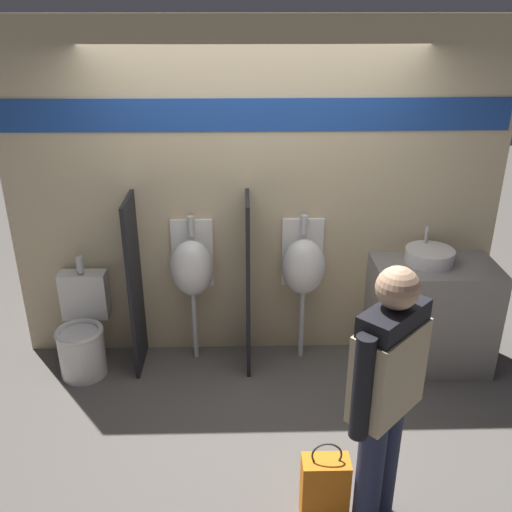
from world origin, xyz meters
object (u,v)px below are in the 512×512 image
sink_basin (430,256)px  shopping_bag (325,489)px  urinal_near_counter (192,268)px  urinal_far (303,267)px  cell_phone (404,271)px  toilet (83,334)px  person_in_vest (386,387)px

sink_basin → shopping_bag: (-1.00, -1.61, -0.73)m
urinal_near_counter → urinal_far: size_ratio=1.00×
cell_phone → urinal_far: bearing=161.0°
urinal_near_counter → urinal_far: same height
cell_phone → toilet: bearing=177.6°
person_in_vest → shopping_bag: (-0.28, 0.02, -0.73)m
cell_phone → shopping_bag: size_ratio=0.25×
toilet → person_in_vest: (2.04, -1.57, 0.63)m
sink_basin → person_in_vest: bearing=-113.8°
cell_phone → person_in_vest: person_in_vest is taller
urinal_far → shopping_bag: (-0.03, -1.70, -0.61)m
cell_phone → urinal_far: (-0.74, 0.25, -0.07)m
shopping_bag → cell_phone: bearing=62.1°
urinal_far → shopping_bag: 1.80m
sink_basin → person_in_vest: size_ratio=0.23×
cell_phone → sink_basin: bearing=35.0°
sink_basin → toilet: (-2.76, -0.06, -0.63)m
sink_basin → urinal_far: bearing=174.9°
shopping_bag → urinal_near_counter: bearing=116.9°
urinal_far → toilet: (-1.78, -0.15, -0.51)m
sink_basin → toilet: bearing=-178.7°
sink_basin → toilet: sink_basin is taller
shopping_bag → urinal_far: bearing=89.1°
urinal_far → toilet: bearing=-175.2°
toilet → shopping_bag: toilet is taller
urinal_near_counter → person_in_vest: person_in_vest is taller
shopping_bag → sink_basin: bearing=58.1°
urinal_far → person_in_vest: (0.25, -1.72, 0.12)m
toilet → person_in_vest: bearing=-37.6°
urinal_near_counter → person_in_vest: size_ratio=0.76×
urinal_far → cell_phone: bearing=-19.0°
urinal_far → person_in_vest: 1.74m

